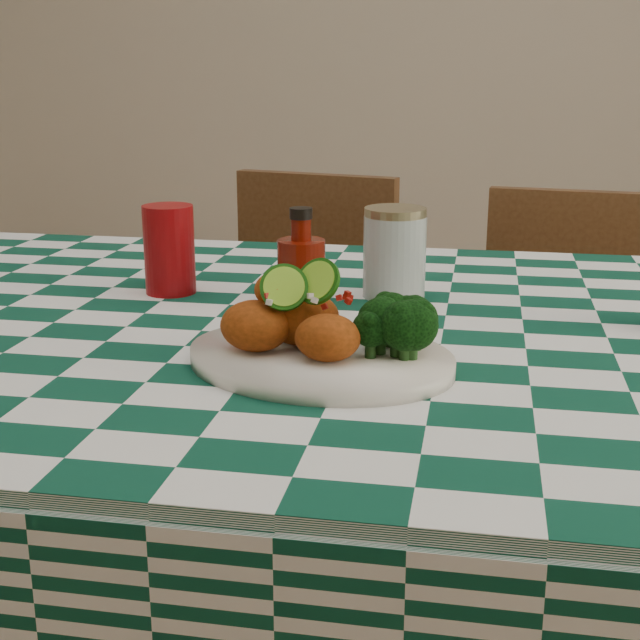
% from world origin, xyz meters
% --- Properties ---
extents(dining_table, '(1.66, 1.06, 0.79)m').
position_xyz_m(dining_table, '(0.00, 0.00, 0.39)').
color(dining_table, '#0C402E').
rests_on(dining_table, ground).
extents(plate, '(0.36, 0.31, 0.02)m').
position_xyz_m(plate, '(-0.03, -0.17, 0.80)').
color(plate, white).
rests_on(plate, dining_table).
extents(fried_chicken_pile, '(0.15, 0.11, 0.10)m').
position_xyz_m(fried_chicken_pile, '(-0.04, -0.17, 0.85)').
color(fried_chicken_pile, '#A53F10').
rests_on(fried_chicken_pile, plate).
extents(broccoli_side, '(0.08, 0.08, 0.06)m').
position_xyz_m(broccoli_side, '(0.05, -0.16, 0.84)').
color(broccoli_side, black).
rests_on(broccoli_side, plate).
extents(red_tumbler, '(0.08, 0.08, 0.13)m').
position_xyz_m(red_tumbler, '(-0.31, 0.12, 0.85)').
color(red_tumbler, maroon).
rests_on(red_tumbler, dining_table).
extents(ketchup_bottle, '(0.09, 0.09, 0.14)m').
position_xyz_m(ketchup_bottle, '(-0.10, 0.08, 0.86)').
color(ketchup_bottle, '#620F04').
rests_on(ketchup_bottle, dining_table).
extents(mason_jar, '(0.12, 0.12, 0.13)m').
position_xyz_m(mason_jar, '(0.02, 0.16, 0.85)').
color(mason_jar, '#B2BCBA').
rests_on(mason_jar, dining_table).
extents(wooden_chair_left, '(0.48, 0.49, 0.87)m').
position_xyz_m(wooden_chair_left, '(-0.28, 0.75, 0.43)').
color(wooden_chair_left, '#472814').
rests_on(wooden_chair_left, ground).
extents(wooden_chair_right, '(0.44, 0.45, 0.85)m').
position_xyz_m(wooden_chair_right, '(0.33, 0.72, 0.42)').
color(wooden_chair_right, '#472814').
rests_on(wooden_chair_right, ground).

